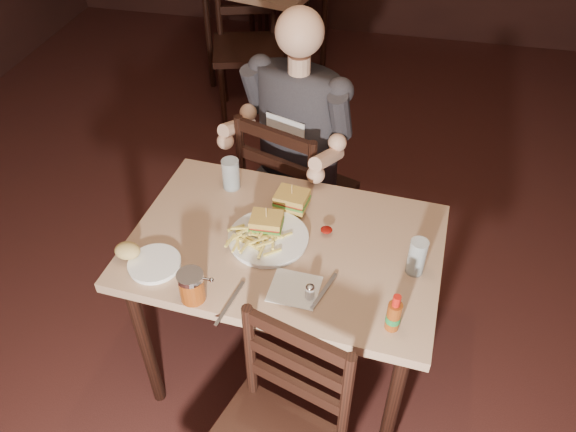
% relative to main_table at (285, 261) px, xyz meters
% --- Properties ---
extents(room_shell, '(7.00, 7.00, 7.00)m').
position_rel_main_table_xyz_m(room_shell, '(0.22, 0.06, 0.72)').
color(room_shell, black).
rests_on(room_shell, ground).
extents(main_table, '(1.13, 0.79, 0.77)m').
position_rel_main_table_xyz_m(main_table, '(0.00, 0.00, 0.00)').
color(main_table, tan).
rests_on(main_table, ground).
extents(chair_far, '(0.56, 0.59, 0.94)m').
position_rel_main_table_xyz_m(chair_far, '(-0.08, 0.63, -0.21)').
color(chair_far, black).
rests_on(chair_far, ground).
extents(bg_chair_near, '(0.58, 0.61, 0.99)m').
position_rel_main_table_xyz_m(bg_chair_near, '(-0.70, 2.01, -0.18)').
color(bg_chair_near, black).
rests_on(bg_chair_near, ground).
extents(diner, '(0.61, 0.54, 0.87)m').
position_rel_main_table_xyz_m(diner, '(-0.09, 0.59, 0.24)').
color(diner, '#2B292E').
rests_on(diner, chair_far).
extents(dinner_plate, '(0.29, 0.29, 0.02)m').
position_rel_main_table_xyz_m(dinner_plate, '(-0.06, -0.00, 0.10)').
color(dinner_plate, white).
rests_on(dinner_plate, main_table).
extents(sandwich_left, '(0.11, 0.10, 0.10)m').
position_rel_main_table_xyz_m(sandwich_left, '(-0.07, 0.03, 0.16)').
color(sandwich_left, gold).
rests_on(sandwich_left, dinner_plate).
extents(sandwich_right, '(0.13, 0.11, 0.10)m').
position_rel_main_table_xyz_m(sandwich_right, '(-0.01, 0.18, 0.16)').
color(sandwich_right, gold).
rests_on(sandwich_right, dinner_plate).
extents(fries_pile, '(0.25, 0.19, 0.04)m').
position_rel_main_table_xyz_m(fries_pile, '(-0.09, -0.04, 0.13)').
color(fries_pile, '#EFD760').
rests_on(fries_pile, dinner_plate).
extents(ketchup_dollop, '(0.05, 0.05, 0.01)m').
position_rel_main_table_xyz_m(ketchup_dollop, '(0.13, 0.07, 0.11)').
color(ketchup_dollop, maroon).
rests_on(ketchup_dollop, dinner_plate).
extents(glass_left, '(0.07, 0.07, 0.13)m').
position_rel_main_table_xyz_m(glass_left, '(-0.27, 0.26, 0.16)').
color(glass_left, silver).
rests_on(glass_left, main_table).
extents(glass_right, '(0.06, 0.06, 0.13)m').
position_rel_main_table_xyz_m(glass_right, '(0.45, -0.04, 0.16)').
color(glass_right, silver).
rests_on(glass_right, main_table).
extents(hot_sauce, '(0.05, 0.05, 0.14)m').
position_rel_main_table_xyz_m(hot_sauce, '(0.39, -0.29, 0.16)').
color(hot_sauce, maroon).
rests_on(hot_sauce, main_table).
extents(salt_shaker, '(0.03, 0.03, 0.05)m').
position_rel_main_table_xyz_m(salt_shaker, '(0.13, -0.23, 0.12)').
color(salt_shaker, white).
rests_on(salt_shaker, main_table).
extents(syrup_dispenser, '(0.09, 0.09, 0.11)m').
position_rel_main_table_xyz_m(syrup_dispenser, '(-0.23, -0.31, 0.15)').
color(syrup_dispenser, maroon).
rests_on(syrup_dispenser, main_table).
extents(napkin, '(0.17, 0.16, 0.00)m').
position_rel_main_table_xyz_m(napkin, '(0.08, -0.20, 0.09)').
color(napkin, white).
rests_on(napkin, main_table).
extents(knife, '(0.05, 0.19, 0.00)m').
position_rel_main_table_xyz_m(knife, '(-0.11, -0.31, 0.10)').
color(knife, silver).
rests_on(knife, napkin).
extents(fork, '(0.06, 0.17, 0.01)m').
position_rel_main_table_xyz_m(fork, '(0.17, -0.20, 0.10)').
color(fork, silver).
rests_on(fork, napkin).
extents(side_plate, '(0.18, 0.18, 0.01)m').
position_rel_main_table_xyz_m(side_plate, '(-0.40, -0.20, 0.10)').
color(side_plate, white).
rests_on(side_plate, main_table).
extents(bread_roll, '(0.09, 0.08, 0.05)m').
position_rel_main_table_xyz_m(bread_roll, '(-0.50, -0.19, 0.13)').
color(bread_roll, tan).
rests_on(bread_roll, side_plate).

